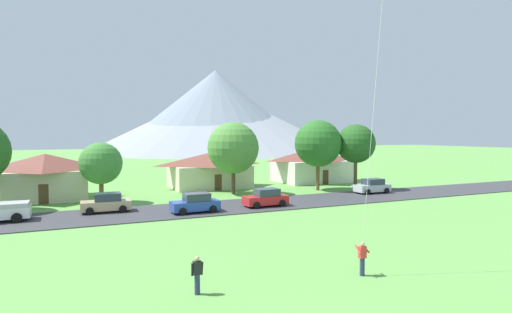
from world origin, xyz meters
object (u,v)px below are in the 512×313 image
(tree_right_of_center, at_px, (101,163))
(parked_car_blue_west_end, at_px, (195,203))
(tree_left_of_center, at_px, (233,148))
(watcher_person, at_px, (197,274))
(house_right_center, at_px, (46,176))
(tree_near_right, at_px, (318,144))
(house_rightmost, at_px, (311,165))
(house_leftmost, at_px, (209,169))
(parked_car_silver_mid_west, at_px, (372,186))
(tree_near_left, at_px, (356,144))
(parked_car_red_east_end, at_px, (266,198))
(parked_car_tan_mid_east, at_px, (106,203))

(tree_right_of_center, height_order, parked_car_blue_west_end, tree_right_of_center)
(tree_left_of_center, distance_m, watcher_person, 30.15)
(house_right_center, height_order, tree_near_right, tree_near_right)
(tree_right_of_center, bearing_deg, house_rightmost, 15.36)
(house_leftmost, distance_m, house_rightmost, 15.64)
(house_rightmost, distance_m, watcher_person, 44.02)
(parked_car_blue_west_end, bearing_deg, parked_car_silver_mid_west, 8.25)
(house_right_center, relative_size, tree_left_of_center, 1.06)
(house_leftmost, distance_m, tree_near_left, 19.16)
(house_rightmost, distance_m, tree_near_left, 10.42)
(parked_car_red_east_end, bearing_deg, tree_left_of_center, 89.45)
(tree_left_of_center, relative_size, parked_car_tan_mid_east, 1.98)
(house_right_center, distance_m, watcher_person, 32.97)
(house_rightmost, xyz_separation_m, parked_car_red_east_end, (-15.08, -16.53, -1.64))
(house_rightmost, xyz_separation_m, tree_left_of_center, (-14.99, -7.47, 2.88))
(house_leftmost, bearing_deg, parked_car_blue_west_end, -111.06)
(tree_near_left, bearing_deg, parked_car_tan_mid_east, -173.04)
(tree_near_left, bearing_deg, house_leftmost, 148.75)
(tree_near_left, bearing_deg, parked_car_red_east_end, -156.88)
(parked_car_silver_mid_west, bearing_deg, tree_near_left, 84.15)
(parked_car_silver_mid_west, height_order, parked_car_red_east_end, same)
(parked_car_blue_west_end, bearing_deg, tree_left_of_center, 52.84)
(parked_car_blue_west_end, height_order, parked_car_tan_mid_east, same)
(parked_car_tan_mid_east, xyz_separation_m, watcher_person, (2.34, -21.27, 0.01))
(house_right_center, distance_m, parked_car_red_east_end, 23.99)
(parked_car_red_east_end, bearing_deg, house_right_center, 144.97)
(parked_car_silver_mid_west, bearing_deg, tree_near_right, 129.44)
(parked_car_tan_mid_east, distance_m, parked_car_red_east_end, 14.49)
(tree_right_of_center, xyz_separation_m, parked_car_red_east_end, (14.30, -8.45, -3.17))
(parked_car_tan_mid_east, bearing_deg, parked_car_red_east_end, -11.97)
(house_right_center, xyz_separation_m, tree_near_right, (30.54, -5.65, 3.28))
(tree_left_of_center, bearing_deg, house_right_center, 166.63)
(parked_car_tan_mid_east, xyz_separation_m, parked_car_red_east_end, (14.18, -3.01, 0.00))
(parked_car_blue_west_end, bearing_deg, tree_near_right, 25.01)
(tree_near_left, bearing_deg, tree_left_of_center, 171.10)
(house_rightmost, distance_m, parked_car_red_east_end, 22.43)
(tree_near_left, distance_m, parked_car_silver_mid_west, 6.15)
(house_leftmost, height_order, parked_car_blue_west_end, house_leftmost)
(house_right_center, xyz_separation_m, house_rightmost, (34.68, 2.79, -0.03))
(tree_near_left, bearing_deg, tree_right_of_center, 176.52)
(parked_car_blue_west_end, relative_size, watcher_person, 2.54)
(tree_right_of_center, bearing_deg, house_right_center, 135.05)
(tree_left_of_center, relative_size, watcher_person, 5.00)
(house_rightmost, height_order, watcher_person, house_rightmost)
(tree_left_of_center, xyz_separation_m, parked_car_red_east_end, (-0.09, -9.06, -4.52))
(tree_near_right, relative_size, watcher_person, 5.21)
(tree_near_right, bearing_deg, watcher_person, -130.84)
(house_leftmost, height_order, tree_near_left, tree_near_left)
(tree_left_of_center, height_order, watcher_person, tree_left_of_center)
(parked_car_tan_mid_east, bearing_deg, parked_car_silver_mid_west, -0.13)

